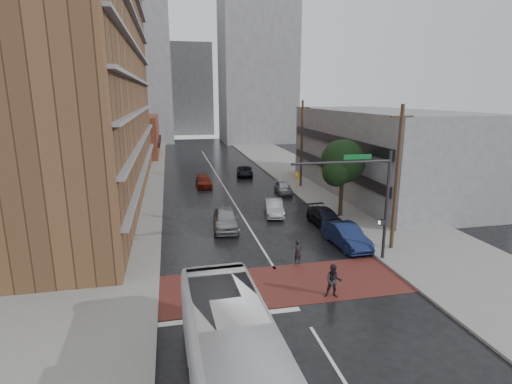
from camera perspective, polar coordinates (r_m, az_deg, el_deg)
ground at (r=23.11m, az=4.38°, el=-13.53°), size 160.00×160.00×0.00m
crosswalk at (r=23.53m, az=4.03°, el=-12.97°), size 14.00×5.00×0.02m
sidewalk_west at (r=46.20m, az=-18.68°, el=-0.16°), size 9.00×90.00×0.15m
sidewalk_east at (r=49.10m, az=9.00°, el=1.19°), size 9.00×90.00×0.15m
apartment_block at (r=44.53m, az=-23.58°, el=17.04°), size 10.00×44.00×28.00m
storefront_west at (r=74.24m, az=-16.91°, el=7.64°), size 8.00×16.00×7.00m
building_east at (r=46.00m, az=17.31°, el=5.50°), size 11.00×26.00×9.00m
distant_tower_west at (r=98.14m, az=-17.56°, el=16.25°), size 18.00×16.00×32.00m
distant_tower_east at (r=94.12m, az=0.13°, el=18.22°), size 16.00×14.00×36.00m
distant_tower_center at (r=114.83m, az=-9.48°, el=14.22°), size 12.00×10.00×24.00m
street_tree at (r=35.35m, az=12.29°, el=3.89°), size 4.20×4.10×6.90m
signal_mast at (r=25.80m, az=15.53°, el=0.14°), size 6.50×0.30×7.20m
utility_pole_near at (r=28.43m, az=19.48°, el=1.92°), size 1.60×0.26×10.00m
utility_pole_far at (r=46.42m, az=6.55°, el=6.90°), size 1.60×0.26×10.00m
transit_bus at (r=13.99m, az=-2.27°, el=-25.42°), size 3.28×12.51×3.46m
pedestrian_a at (r=25.82m, az=6.02°, el=-8.54°), size 0.69×0.56×1.64m
pedestrian_b at (r=22.11m, az=11.04°, el=-12.39°), size 1.08×0.96×1.85m
car_travel_a at (r=32.32m, az=-4.37°, el=-3.83°), size 2.49×5.15×1.70m
car_travel_b at (r=35.91m, az=2.57°, el=-2.24°), size 2.16×4.48×1.42m
car_travel_c at (r=47.69m, az=-7.48°, el=1.56°), size 1.78×4.38×1.27m
suv_travel at (r=53.45m, az=-1.62°, el=2.98°), size 2.84×4.86×1.27m
car_parked_near at (r=29.32m, az=12.75°, el=-6.08°), size 2.02×4.99×1.61m
car_parked_mid at (r=33.59m, az=9.90°, el=-3.60°), size 2.26×4.88×1.38m
car_parked_far at (r=44.12m, az=3.89°, el=0.68°), size 1.72×3.88×1.30m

